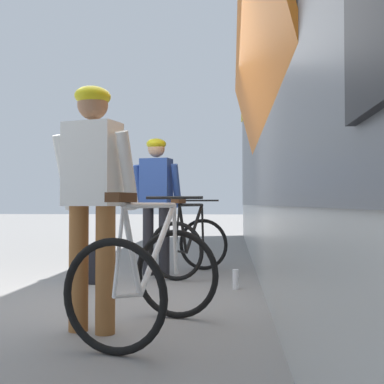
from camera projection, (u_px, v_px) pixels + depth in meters
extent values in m
plane|color=gray|center=(132.00, 305.00, 4.40)|extent=(80.00, 80.00, 0.00)
cube|color=slate|center=(374.00, 99.00, 6.19)|extent=(3.00, 16.18, 2.70)
cube|color=#B7B7B2|center=(376.00, 241.00, 6.14)|extent=(2.97, 16.18, 0.90)
cube|color=orange|center=(261.00, 113.00, 4.75)|extent=(0.47, 5.08, 1.66)
cube|color=yellow|center=(253.00, 12.00, 6.34)|extent=(0.04, 15.86, 0.20)
cube|color=black|center=(254.00, 97.00, 6.09)|extent=(0.04, 1.10, 0.80)
cylinder|color=#935B2D|center=(79.00, 268.00, 3.52)|extent=(0.14, 0.14, 0.90)
cylinder|color=#935B2D|center=(105.00, 270.00, 3.45)|extent=(0.14, 0.14, 0.90)
cube|color=white|center=(92.00, 164.00, 3.50)|extent=(0.43, 0.33, 0.60)
cylinder|color=white|center=(65.00, 172.00, 3.63)|extent=(0.16, 0.27, 0.56)
cylinder|color=white|center=(127.00, 171.00, 3.45)|extent=(0.16, 0.27, 0.56)
sphere|color=#9E7051|center=(93.00, 105.00, 3.51)|extent=(0.22, 0.22, 0.22)
ellipsoid|color=yellow|center=(93.00, 96.00, 3.51)|extent=(0.32, 0.33, 0.14)
cylinder|color=#232328|center=(148.00, 240.00, 6.30)|extent=(0.14, 0.14, 0.90)
cylinder|color=#232328|center=(164.00, 241.00, 6.23)|extent=(0.14, 0.14, 0.90)
cube|color=#2D4C9E|center=(156.00, 182.00, 6.28)|extent=(0.42, 0.32, 0.60)
cylinder|color=#2D4C9E|center=(139.00, 186.00, 6.39)|extent=(0.14, 0.27, 0.56)
cylinder|color=#2D4C9E|center=(176.00, 186.00, 6.24)|extent=(0.14, 0.27, 0.56)
sphere|color=tan|center=(156.00, 149.00, 6.29)|extent=(0.22, 0.22, 0.22)
ellipsoid|color=yellow|center=(156.00, 144.00, 6.29)|extent=(0.31, 0.32, 0.14)
torus|color=black|center=(176.00, 274.00, 3.91)|extent=(0.70, 0.23, 0.71)
torus|color=black|center=(114.00, 296.00, 2.95)|extent=(0.70, 0.23, 0.71)
cylinder|color=white|center=(158.00, 246.00, 3.58)|extent=(0.21, 0.63, 0.63)
cylinder|color=white|center=(152.00, 205.00, 3.48)|extent=(0.26, 0.83, 0.04)
cylinder|color=white|center=(132.00, 252.00, 3.18)|extent=(0.11, 0.28, 0.62)
cylinder|color=white|center=(127.00, 296.00, 3.12)|extent=(0.12, 0.36, 0.08)
cylinder|color=white|center=(119.00, 250.00, 3.01)|extent=(0.06, 0.14, 0.56)
cylinder|color=white|center=(175.00, 240.00, 3.89)|extent=(0.05, 0.09, 0.55)
cylinder|color=black|center=(174.00, 198.00, 3.88)|extent=(0.47, 0.15, 0.02)
cube|color=#4C2D19|center=(121.00, 197.00, 3.05)|extent=(0.16, 0.26, 0.06)
torus|color=black|center=(203.00, 244.00, 6.79)|extent=(0.70, 0.24, 0.71)
torus|color=black|center=(176.00, 251.00, 5.83)|extent=(0.70, 0.24, 0.71)
cylinder|color=black|center=(194.00, 228.00, 6.46)|extent=(0.21, 0.63, 0.63)
cylinder|color=black|center=(191.00, 205.00, 6.36)|extent=(0.26, 0.83, 0.04)
cylinder|color=black|center=(183.00, 229.00, 6.06)|extent=(0.11, 0.27, 0.62)
cylinder|color=black|center=(181.00, 252.00, 6.00)|extent=(0.12, 0.36, 0.08)
cylinder|color=black|center=(177.00, 228.00, 5.90)|extent=(0.06, 0.14, 0.56)
cylinder|color=black|center=(203.00, 225.00, 6.77)|extent=(0.05, 0.09, 0.55)
cylinder|color=black|center=(202.00, 201.00, 6.76)|extent=(0.47, 0.15, 0.02)
cube|color=#4C2D19|center=(178.00, 201.00, 5.93)|extent=(0.16, 0.26, 0.06)
cube|color=black|center=(88.00, 266.00, 5.64)|extent=(0.31, 0.24, 0.40)
cylinder|color=silver|center=(236.00, 279.00, 5.24)|extent=(0.06, 0.06, 0.21)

